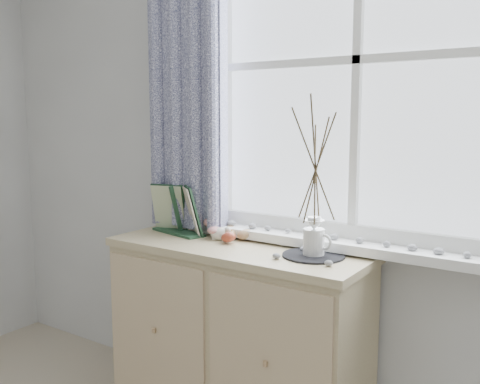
{
  "coord_description": "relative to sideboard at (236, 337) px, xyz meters",
  "views": [
    {
      "loc": [
        1.16,
        -0.16,
        1.42
      ],
      "look_at": [
        -0.1,
        1.7,
        1.1
      ],
      "focal_mm": 40.0,
      "sensor_mm": 36.0,
      "label": 1
    }
  ],
  "objects": [
    {
      "name": "sideboard",
      "position": [
        0.0,
        0.0,
        0.0
      ],
      "size": [
        1.2,
        0.45,
        0.85
      ],
      "color": "#BEB285",
      "rests_on": "ground"
    },
    {
      "name": "botanical_book",
      "position": [
        -0.38,
        0.02,
        0.55
      ],
      "size": [
        0.37,
        0.2,
        0.25
      ],
      "primitive_type": null,
      "rotation": [
        0.0,
        0.0,
        -0.22
      ],
      "color": "#1C3B26",
      "rests_on": "sideboard"
    },
    {
      "name": "toadstool_cluster",
      "position": [
        -0.2,
        0.09,
        0.48
      ],
      "size": [
        0.14,
        0.15,
        0.09
      ],
      "color": "white",
      "rests_on": "sideboard"
    },
    {
      "name": "wooden_eggs",
      "position": [
        -0.07,
        0.08,
        0.45
      ],
      "size": [
        0.17,
        0.18,
        0.07
      ],
      "color": "tan",
      "rests_on": "sideboard"
    },
    {
      "name": "songbird_figurine",
      "position": [
        -0.12,
        0.05,
        0.46
      ],
      "size": [
        0.14,
        0.09,
        0.07
      ],
      "primitive_type": null,
      "rotation": [
        0.0,
        0.0,
        0.24
      ],
      "color": "silver",
      "rests_on": "sideboard"
    },
    {
      "name": "crocheted_doily",
      "position": [
        0.37,
        0.03,
        0.43
      ],
      "size": [
        0.26,
        0.26,
        0.01
      ],
      "primitive_type": "cylinder",
      "color": "black",
      "rests_on": "sideboard"
    },
    {
      "name": "twig_pitcher",
      "position": [
        0.37,
        0.03,
        0.8
      ],
      "size": [
        0.26,
        0.26,
        0.66
      ],
      "rotation": [
        0.0,
        0.0,
        -0.13
      ],
      "color": "silver",
      "rests_on": "crocheted_doily"
    },
    {
      "name": "sideboard_pebbles",
      "position": [
        0.31,
        0.0,
        0.44
      ],
      "size": [
        0.33,
        0.23,
        0.02
      ],
      "color": "#98989A",
      "rests_on": "sideboard"
    }
  ]
}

